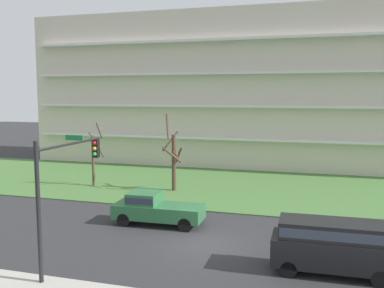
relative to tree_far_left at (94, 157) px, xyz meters
name	(u,v)px	position (x,y,z in m)	size (l,w,h in m)	color
ground	(205,244)	(12.54, -10.95, -2.56)	(160.00, 160.00, 0.00)	#2D2D30
grass_lawn_strip	(247,188)	(12.54, 3.05, -2.52)	(80.00, 16.00, 0.08)	#477238
apartment_building	(267,90)	(12.54, 16.46, 5.70)	(51.97, 11.76, 16.53)	beige
tree_far_left	(94,157)	(0.00, 0.00, 0.00)	(0.93, 1.44, 5.51)	#4C3828
tree_left	(173,158)	(7.00, 0.22, 0.16)	(1.92, 1.94, 6.27)	#4C3828
pickup_green_near_left	(155,208)	(8.77, -8.45, -1.54)	(5.45, 2.14, 1.95)	#2D6B3D
van_black_center_left	(333,243)	(18.84, -12.95, -1.16)	(5.24, 2.10, 2.36)	black
traffic_signal_mast	(63,179)	(7.33, -15.77, 1.56)	(0.90, 5.18, 6.01)	black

